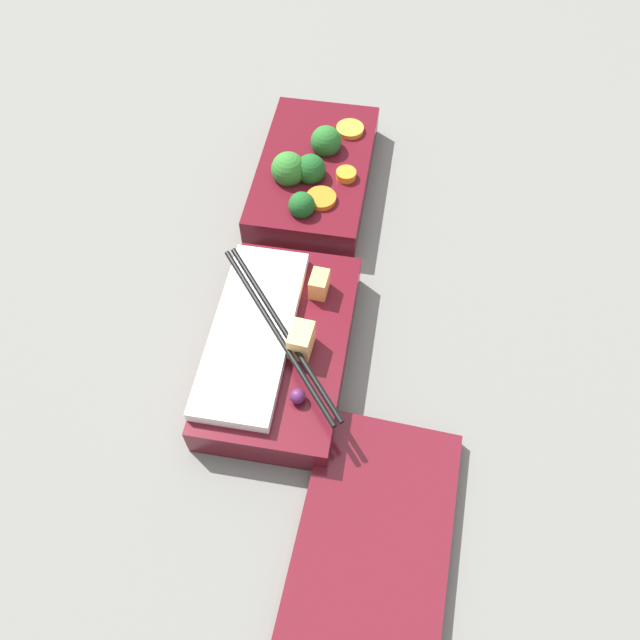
# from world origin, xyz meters

# --- Properties ---
(ground_plane) EXTENTS (3.00, 3.00, 0.00)m
(ground_plane) POSITION_xyz_m (0.00, 0.00, 0.00)
(ground_plane) COLOR slate
(bento_tray_vegetable) EXTENTS (0.22, 0.12, 0.07)m
(bento_tray_vegetable) POSITION_xyz_m (-0.10, 0.00, 0.02)
(bento_tray_vegetable) COLOR #510F19
(bento_tray_vegetable) RESTS_ON ground_plane
(bento_tray_rice) EXTENTS (0.22, 0.14, 0.06)m
(bento_tray_rice) POSITION_xyz_m (0.14, 0.01, 0.02)
(bento_tray_rice) COLOR #510F19
(bento_tray_rice) RESTS_ON ground_plane
(bento_lid) EXTENTS (0.22, 0.13, 0.01)m
(bento_lid) POSITION_xyz_m (0.30, 0.12, 0.01)
(bento_lid) COLOR #510F19
(bento_lid) RESTS_ON ground_plane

